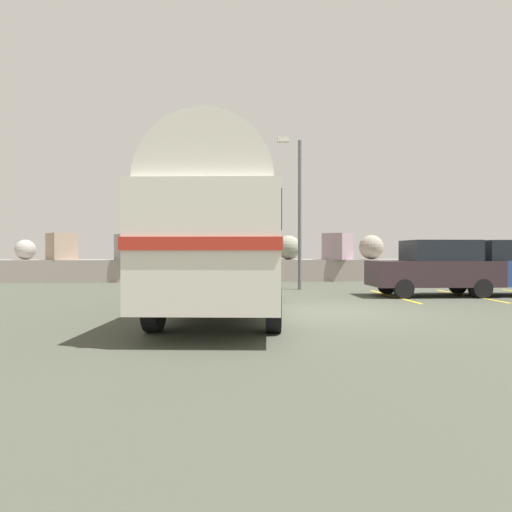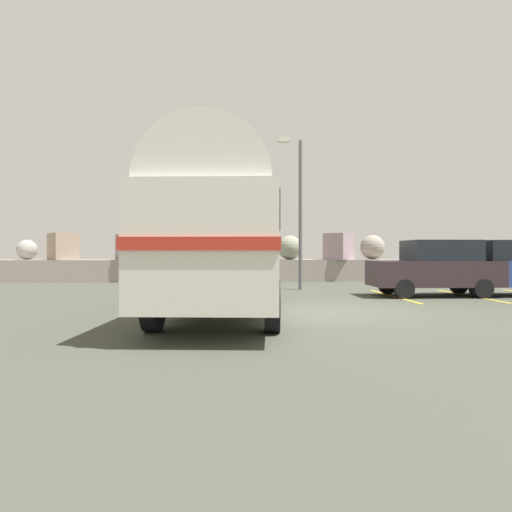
% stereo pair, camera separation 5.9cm
% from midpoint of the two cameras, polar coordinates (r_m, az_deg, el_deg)
% --- Properties ---
extents(ground, '(32.00, 26.00, 0.02)m').
position_cam_midpoint_polar(ground, '(11.35, 10.52, -7.01)').
color(ground, '#424539').
extents(breakwater, '(31.36, 2.26, 2.43)m').
position_cam_midpoint_polar(breakwater, '(22.82, 2.52, -1.32)').
color(breakwater, gray).
rests_on(breakwater, ground).
extents(vintage_coach, '(3.25, 8.78, 3.70)m').
position_cam_midpoint_polar(vintage_coach, '(10.86, -3.67, 3.45)').
color(vintage_coach, black).
rests_on(vintage_coach, ground).
extents(parked_car_nearest, '(4.13, 1.78, 1.86)m').
position_cam_midpoint_polar(parked_car_nearest, '(15.97, 22.00, -1.38)').
color(parked_car_nearest, black).
rests_on(parked_car_nearest, ground).
extents(parked_car_middle, '(4.23, 2.05, 1.86)m').
position_cam_midpoint_polar(parked_car_middle, '(17.27, 29.66, -1.27)').
color(parked_car_middle, black).
rests_on(parked_car_middle, ground).
extents(lamp_post, '(1.01, 0.66, 5.83)m').
position_cam_midpoint_polar(lamp_post, '(17.49, 5.50, 6.52)').
color(lamp_post, '#5B5B60').
rests_on(lamp_post, ground).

